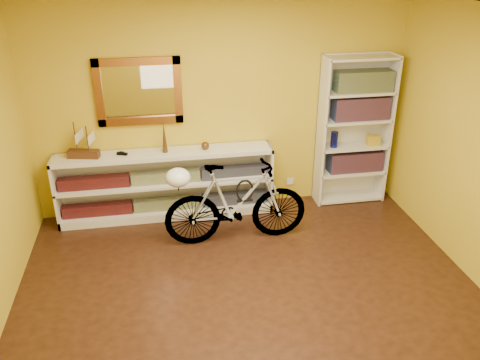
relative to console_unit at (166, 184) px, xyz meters
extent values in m
cube|color=black|center=(0.72, -1.81, -0.43)|extent=(4.50, 4.00, 0.01)
cube|color=silver|center=(0.72, -1.81, 2.18)|extent=(4.50, 4.00, 0.01)
cube|color=gold|center=(0.72, 0.19, 0.88)|extent=(4.50, 0.01, 2.60)
cube|color=brown|center=(-0.23, 0.15, 1.12)|extent=(0.98, 0.06, 0.78)
cube|color=silver|center=(1.62, 0.17, -0.17)|extent=(0.09, 0.02, 0.09)
cube|color=black|center=(0.00, -0.02, -0.26)|extent=(2.50, 0.13, 0.14)
cube|color=navy|center=(0.00, -0.02, 0.11)|extent=(2.50, 0.13, 0.14)
imported|color=black|center=(-0.48, 0.00, 0.43)|extent=(0.00, 0.00, 0.00)
cone|color=#51361C|center=(0.02, 0.00, 0.61)|extent=(0.06, 0.06, 0.38)
sphere|color=#51361C|center=(0.49, 0.00, 0.47)|extent=(0.10, 0.10, 0.10)
cube|color=maroon|center=(2.43, 0.03, 0.12)|extent=(0.70, 0.22, 0.26)
cube|color=maroon|center=(2.43, 0.03, 0.83)|extent=(0.70, 0.22, 0.28)
cube|color=#1B4D60|center=(2.43, 0.03, 1.16)|extent=(0.70, 0.22, 0.25)
cylinder|color=navy|center=(2.11, 0.01, 0.44)|extent=(0.09, 0.09, 0.20)
cube|color=maroon|center=(2.18, 0.06, 1.13)|extent=(0.15, 0.15, 0.17)
cube|color=gold|center=(2.63, -0.01, 0.40)|extent=(0.17, 0.13, 0.13)
imported|color=silver|center=(0.74, -0.72, 0.06)|extent=(0.44, 1.64, 0.96)
ellipsoid|color=white|center=(0.12, -0.73, 0.42)|extent=(0.27, 0.26, 0.20)
torus|color=black|center=(0.84, -0.72, 0.20)|extent=(0.20, 0.02, 0.20)
camera|label=1|loc=(-0.06, -5.49, 2.65)|focal=37.00mm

